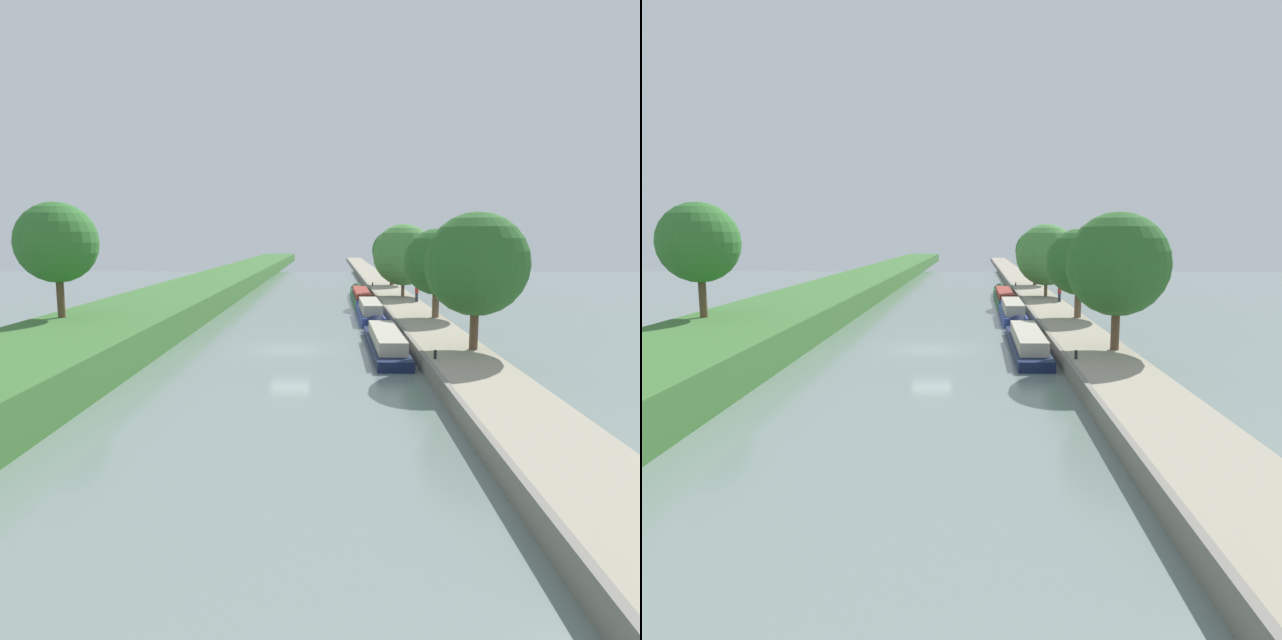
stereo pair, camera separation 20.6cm
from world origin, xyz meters
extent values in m
plane|color=slate|center=(0.00, 0.00, 0.00)|extent=(160.00, 160.00, 0.00)
cube|color=#3D7033|center=(-11.90, 0.00, 1.03)|extent=(8.48, 260.00, 2.05)
cube|color=#9E937F|center=(9.58, 0.00, 0.45)|extent=(3.84, 260.00, 0.90)
cube|color=gray|center=(7.53, 0.00, 0.48)|extent=(0.25, 260.00, 0.95)
cube|color=#141E42|center=(6.04, -0.26, 0.30)|extent=(1.98, 12.16, 0.60)
cube|color=#B2A893|center=(6.04, -0.87, 0.99)|extent=(1.62, 8.51, 0.79)
cone|color=#141E42|center=(6.04, 6.41, 0.30)|extent=(1.88, 1.19, 1.88)
cube|color=#283D93|center=(6.02, 13.49, 0.37)|extent=(1.93, 10.16, 0.74)
cube|color=#B2A893|center=(6.02, 12.98, 1.19)|extent=(1.58, 7.11, 0.89)
cone|color=#283D93|center=(6.02, 19.14, 0.37)|extent=(1.84, 1.16, 1.84)
cube|color=#1E6033|center=(6.03, 27.54, 0.33)|extent=(1.87, 15.44, 0.66)
cube|color=maroon|center=(6.03, 26.77, 0.98)|extent=(1.53, 10.80, 0.65)
cone|color=#1E6033|center=(6.03, 35.82, 0.33)|extent=(1.77, 1.12, 1.77)
cylinder|color=brown|center=(10.55, -4.24, 2.49)|extent=(0.47, 0.47, 3.18)
sphere|color=#2D6628|center=(10.55, -4.24, 5.65)|extent=(5.69, 5.69, 5.69)
cylinder|color=brown|center=(10.76, 8.36, 2.35)|extent=(0.52, 0.52, 2.90)
sphere|color=#2D6628|center=(10.76, 8.36, 5.20)|extent=(5.09, 5.09, 5.09)
cylinder|color=brown|center=(10.20, 23.88, 2.19)|extent=(0.35, 0.35, 2.57)
sphere|color=#47843D|center=(10.20, 23.88, 5.23)|extent=(6.37, 6.37, 6.37)
cylinder|color=#4C3828|center=(10.60, 38.06, 2.40)|extent=(0.51, 0.51, 2.99)
sphere|color=#2D6628|center=(10.60, 38.06, 5.33)|extent=(5.22, 5.22, 5.22)
cylinder|color=brown|center=(-14.47, -0.17, 3.72)|extent=(0.46, 0.46, 3.34)
sphere|color=#33702D|center=(-14.47, -0.17, 6.77)|extent=(5.01, 5.01, 5.01)
cylinder|color=#282D42|center=(10.90, 18.87, 1.31)|extent=(0.26, 0.26, 0.82)
cylinder|color=#B22D28|center=(10.90, 18.87, 2.03)|extent=(0.34, 0.34, 0.62)
sphere|color=tan|center=(10.90, 18.87, 2.45)|extent=(0.22, 0.22, 0.22)
cylinder|color=black|center=(7.96, -6.79, 1.13)|extent=(0.16, 0.16, 0.45)
cylinder|color=black|center=(7.96, 36.20, 1.13)|extent=(0.16, 0.16, 0.45)
camera|label=1|loc=(2.51, -35.38, 7.16)|focal=31.76mm
camera|label=2|loc=(2.71, -35.38, 7.16)|focal=31.76mm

